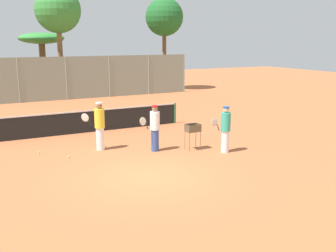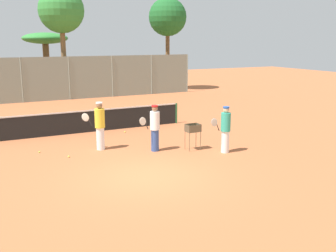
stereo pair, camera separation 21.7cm
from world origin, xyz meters
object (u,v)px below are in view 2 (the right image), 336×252
at_px(tennis_net, 88,121).
at_px(player_yellow_shirt, 225,129).
at_px(player_red_cap, 100,125).
at_px(parked_car, 23,89).
at_px(ball_cart, 193,130).
at_px(player_white_outfit, 155,127).

height_order(tennis_net, player_yellow_shirt, player_yellow_shirt).
bearing_deg(player_red_cap, parked_car, -59.29).
relative_size(tennis_net, parked_car, 2.28).
distance_m(ball_cart, parked_car, 18.84).
bearing_deg(player_red_cap, player_white_outfit, 175.85).
bearing_deg(player_red_cap, player_yellow_shirt, 176.16).
xyz_separation_m(player_yellow_shirt, parked_car, (-5.18, 19.25, -0.28)).
height_order(ball_cart, parked_car, parked_car).
relative_size(tennis_net, player_red_cap, 4.99).
distance_m(player_white_outfit, parked_car, 18.05).
relative_size(tennis_net, player_yellow_shirt, 5.28).
relative_size(player_white_outfit, player_red_cap, 0.95).
bearing_deg(player_yellow_shirt, ball_cart, -47.33).
xyz_separation_m(player_white_outfit, parked_car, (-2.82, 17.83, -0.29)).
distance_m(tennis_net, ball_cart, 5.68).
bearing_deg(player_white_outfit, parked_car, -89.63).
relative_size(tennis_net, ball_cart, 9.18).
height_order(player_white_outfit, player_red_cap, player_red_cap).
bearing_deg(parked_car, player_white_outfit, -81.01).
xyz_separation_m(tennis_net, player_white_outfit, (1.51, -4.33, 0.39)).
height_order(tennis_net, player_red_cap, player_red_cap).
distance_m(player_red_cap, player_yellow_shirt, 4.95).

